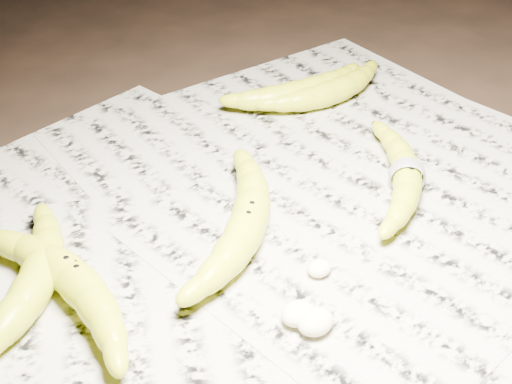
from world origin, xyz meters
TOP-DOWN VIEW (x-y plane):
  - ground at (0.00, 0.00)m, footprint 3.00×3.00m
  - newspaper_patch at (-0.03, 0.01)m, footprint 0.90×0.70m
  - banana_left_a at (-0.23, 0.03)m, footprint 0.09×0.23m
  - banana_left_b at (-0.26, 0.04)m, footprint 0.18×0.19m
  - banana_center at (-0.05, -0.01)m, footprint 0.22×0.20m
  - banana_taped at (0.16, -0.06)m, footprint 0.18×0.18m
  - banana_upper_a at (0.23, 0.15)m, footprint 0.19×0.07m
  - banana_upper_b at (0.20, 0.17)m, footprint 0.20×0.10m
  - measuring_tape at (0.16, -0.06)m, footprint 0.03×0.03m
  - flesh_chunk_a at (-0.08, -0.16)m, footprint 0.04×0.03m
  - flesh_chunk_b at (-0.09, -0.14)m, footprint 0.03×0.03m
  - flesh_chunk_c at (-0.03, -0.10)m, footprint 0.03×0.02m

SIDE VIEW (x-z plane):
  - ground at x=0.00m, z-range 0.00..0.00m
  - newspaper_patch at x=-0.03m, z-range 0.00..0.01m
  - flesh_chunk_c at x=-0.03m, z-range 0.01..0.02m
  - flesh_chunk_b at x=-0.09m, z-range 0.01..0.03m
  - flesh_chunk_a at x=-0.08m, z-range 0.01..0.03m
  - banana_taped at x=0.16m, z-range 0.01..0.04m
  - measuring_tape at x=0.16m, z-range 0.00..0.05m
  - banana_upper_a at x=0.23m, z-range 0.01..0.04m
  - banana_left_b at x=-0.26m, z-range 0.01..0.05m
  - banana_upper_b at x=0.20m, z-range 0.01..0.05m
  - banana_left_a at x=-0.23m, z-range 0.01..0.05m
  - banana_center at x=-0.05m, z-range 0.01..0.05m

